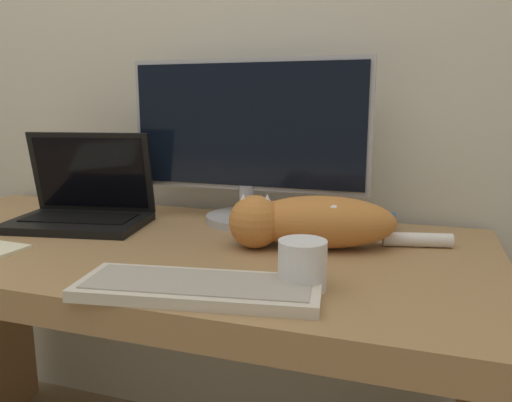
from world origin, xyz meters
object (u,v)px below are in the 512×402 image
at_px(monitor, 247,139).
at_px(external_keyboard, 198,288).
at_px(coffee_mug, 302,265).
at_px(laptop, 82,206).
at_px(cat, 310,221).

relative_size(monitor, external_keyboard, 1.50).
xyz_separation_m(external_keyboard, coffee_mug, (0.16, 0.08, 0.03)).
relative_size(laptop, external_keyboard, 0.87).
bearing_deg(laptop, monitor, 11.36).
height_order(cat, coffee_mug, cat).
relative_size(cat, coffee_mug, 5.51).
bearing_deg(monitor, cat, -40.50).
xyz_separation_m(monitor, cat, (0.21, -0.18, -0.16)).
bearing_deg(laptop, external_keyboard, -45.19).
height_order(monitor, laptop, monitor).
xyz_separation_m(cat, coffee_mug, (0.04, -0.25, -0.02)).
height_order(external_keyboard, coffee_mug, coffee_mug).
relative_size(external_keyboard, coffee_mug, 4.96).
xyz_separation_m(monitor, coffee_mug, (0.25, -0.43, -0.18)).
relative_size(monitor, cat, 1.35).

